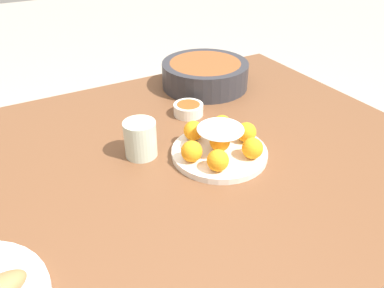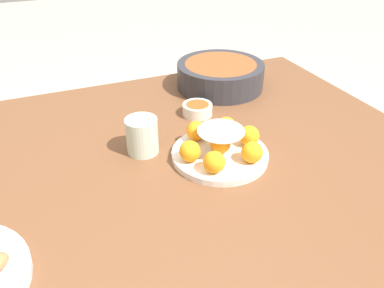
{
  "view_description": "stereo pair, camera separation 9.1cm",
  "coord_description": "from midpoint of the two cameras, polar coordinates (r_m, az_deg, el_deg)",
  "views": [
    {
      "loc": [
        -0.31,
        -0.69,
        1.3
      ],
      "look_at": [
        0.06,
        -0.02,
        0.81
      ],
      "focal_mm": 35.0,
      "sensor_mm": 36.0,
      "label": 1
    },
    {
      "loc": [
        -0.23,
        -0.73,
        1.3
      ],
      "look_at": [
        0.06,
        -0.02,
        0.81
      ],
      "focal_mm": 35.0,
      "sensor_mm": 36.0,
      "label": 2
    }
  ],
  "objects": [
    {
      "name": "cake_plate",
      "position": [
        0.93,
        7.19,
        -0.47
      ],
      "size": [
        0.24,
        0.24,
        0.09
      ],
      "color": "silver",
      "rests_on": "dining_table"
    },
    {
      "name": "sauce_bowl",
      "position": [
        1.12,
        3.17,
        5.28
      ],
      "size": [
        0.09,
        0.09,
        0.03
      ],
      "color": "silver",
      "rests_on": "dining_table"
    },
    {
      "name": "cup_far",
      "position": [
        0.93,
        -4.87,
        1.18
      ],
      "size": [
        0.08,
        0.08,
        0.09
      ],
      "color": "beige",
      "rests_on": "dining_table"
    },
    {
      "name": "serving_bowl",
      "position": [
        1.3,
        6.37,
        10.43
      ],
      "size": [
        0.29,
        0.29,
        0.08
      ],
      "color": "#2D2D33",
      "rests_on": "dining_table"
    },
    {
      "name": "dining_table",
      "position": [
        0.99,
        -1.39,
        -6.59
      ],
      "size": [
        1.38,
        1.01,
        0.77
      ],
      "color": "brown",
      "rests_on": "ground_plane"
    }
  ]
}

